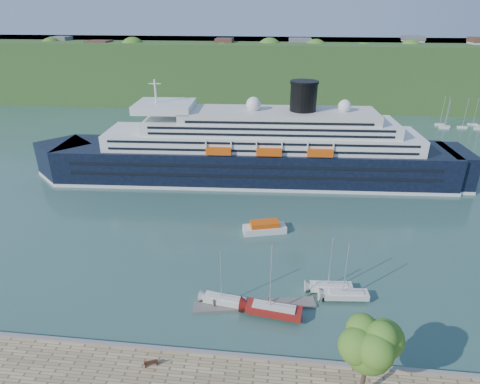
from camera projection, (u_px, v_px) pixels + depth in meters
The scene contains 12 objects.
ground at pixel (229, 360), 45.87m from camera, with size 400.00×400.00×0.00m, color #2D514B.
far_hillside at pixel (274, 70), 171.59m from camera, with size 400.00×50.00×24.00m, color #304F1F.
quay_coping at pixel (228, 354), 45.21m from camera, with size 220.00×0.50×0.30m, color slate.
cruise_ship at pixel (253, 132), 89.41m from camera, with size 101.29×14.75×22.74m, color black, non-canonical shape.
park_bench at pixel (151, 362), 43.82m from camera, with size 1.55×0.63×0.99m, color #4C2415, non-canonical shape.
promenade_tree at pixel (367, 358), 38.31m from camera, with size 6.36×6.36×10.54m, color #396C1C, non-canonical shape.
floating_pontoon at pixel (254, 305), 54.10m from camera, with size 16.52×2.02×0.37m, color #67615C, non-canonical shape.
sailboat_white_near at pixel (224, 280), 52.68m from camera, with size 6.37×1.77×8.23m, color silver, non-canonical shape.
sailboat_red at pixel (275, 284), 50.22m from camera, with size 8.00×2.22×10.33m, color maroon, non-canonical shape.
sailboat_white_far at pixel (333, 267), 55.14m from camera, with size 6.54×1.82×8.45m, color silver, non-canonical shape.
tender_launch at pixel (265, 227), 71.57m from camera, with size 7.72×2.64×2.13m, color #DB4E0C, non-canonical shape.
sailboat_extra at pixel (349, 274), 53.54m from camera, with size 6.68×1.86×8.63m, color silver, non-canonical shape.
Camera 1 is at (5.00, -33.16, 36.80)m, focal length 30.00 mm.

